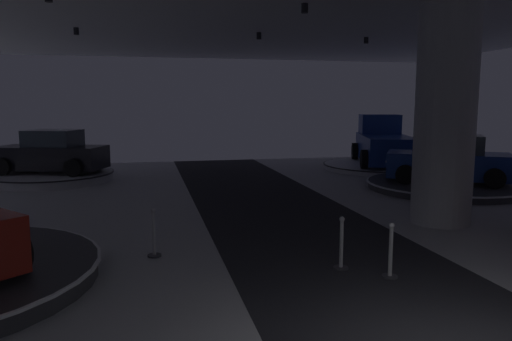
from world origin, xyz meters
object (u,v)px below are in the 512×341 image
display_platform_deep_left (52,176)px  display_platform_deep_right (384,166)px  column_right (445,117)px  pickup_truck_deep_right (383,144)px  display_car_far_right (449,161)px  display_car_deep_left (51,154)px  display_platform_far_right (447,185)px

display_platform_deep_left → display_platform_deep_right: bearing=1.4°
column_right → display_platform_deep_left: size_ratio=1.14×
pickup_truck_deep_right → display_car_far_right: pickup_truck_deep_right is taller
display_car_far_right → display_car_deep_left: bearing=160.0°
display_platform_deep_left → display_car_deep_left: size_ratio=1.06×
display_platform_deep_right → display_platform_far_right: 5.59m
column_right → display_platform_deep_left: column_right is taller
display_platform_deep_left → display_platform_far_right: bearing=-20.0°
pickup_truck_deep_right → display_car_far_right: bearing=-94.7°
column_right → display_platform_deep_right: 10.86m
column_right → display_car_deep_left: bearing=139.5°
display_platform_far_right → display_car_far_right: bearing=-31.8°
display_platform_deep_right → display_car_deep_left: size_ratio=1.26×
column_right → display_platform_far_right: 5.97m
display_platform_deep_right → display_platform_deep_left: bearing=-178.6°
display_car_far_right → column_right: bearing=-126.5°
display_platform_far_right → display_platform_deep_right: bearing=85.7°
column_right → display_platform_deep_left: (-11.19, 9.56, -2.56)m
display_platform_deep_left → display_platform_far_right: 15.28m
display_platform_deep_right → display_car_deep_left: bearing=-178.6°
display_platform_far_right → column_right: bearing=-126.1°
pickup_truck_deep_right → display_platform_deep_left: 14.92m
display_platform_deep_right → display_platform_far_right: (-0.42, -5.57, 0.01)m
column_right → display_car_far_right: bearing=53.5°
pickup_truck_deep_right → display_car_deep_left: pickup_truck_deep_right is taller
display_platform_far_right → display_car_far_right: display_car_far_right is taller
display_platform_deep_left → display_platform_far_right: display_platform_deep_left is taller
display_platform_deep_right → pickup_truck_deep_right: pickup_truck_deep_right is taller
column_right → pickup_truck_deep_right: bearing=70.2°
display_car_deep_left → pickup_truck_deep_right: bearing=2.6°
display_platform_deep_right → display_platform_far_right: display_platform_far_right is taller
column_right → display_car_far_right: 5.64m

